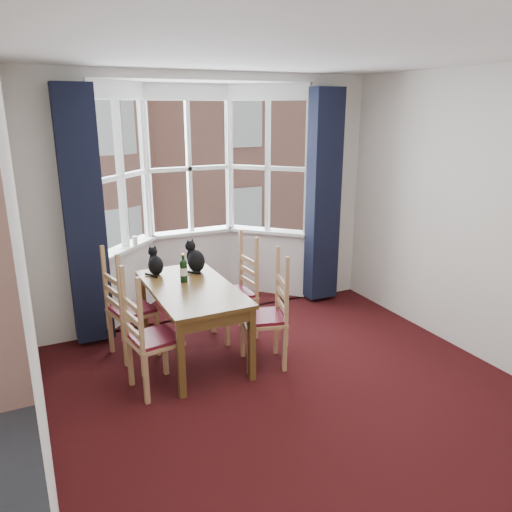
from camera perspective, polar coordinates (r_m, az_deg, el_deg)
floor at (r=4.40m, az=6.14°, el=-16.89°), size 4.50×4.50×0.00m
ceiling at (r=3.69m, az=7.59°, el=22.36°), size 4.50×4.50×0.00m
wall_left at (r=3.26m, az=-24.60°, el=-3.30°), size 0.00×4.50×4.50m
wall_right at (r=5.14m, az=26.05°, el=3.47°), size 0.00×4.50×4.50m
wall_back_pier_left at (r=5.45m, az=-21.74°, el=4.64°), size 0.70×0.12×2.80m
wall_back_pier_right at (r=6.54m, az=8.56°, el=7.49°), size 0.70×0.12×2.80m
bay_window at (r=6.25m, az=-6.85°, el=7.14°), size 2.76×0.94×2.80m
curtain_left at (r=5.30m, az=-19.05°, el=4.06°), size 0.38×0.22×2.60m
curtain_right at (r=6.27m, az=7.71°, el=6.67°), size 0.38×0.22×2.60m
dining_table at (r=4.93m, az=-7.36°, el=-4.45°), size 0.78×1.44×0.75m
chair_left_near at (r=4.47m, az=-12.62°, el=-9.65°), size 0.46×0.48×0.92m
chair_left_far at (r=5.13m, az=-14.91°, el=-6.32°), size 0.48×0.50×0.92m
chair_right_near at (r=4.84m, az=1.90°, el=-7.13°), size 0.49×0.51×0.92m
chair_right_far at (r=5.45m, az=-1.69°, el=-4.34°), size 0.42×0.44×0.92m
cat_left at (r=5.29m, az=-11.43°, el=-0.85°), size 0.17×0.23×0.30m
cat_right at (r=5.32m, az=-6.94°, el=-0.34°), size 0.26×0.29×0.35m
wine_bottle at (r=5.00m, az=-8.28°, el=-1.55°), size 0.07×0.07×0.29m
candle_tall at (r=6.00m, az=-13.66°, el=1.71°), size 0.06×0.06×0.11m
street at (r=36.38m, az=-21.78°, el=2.13°), size 80.00×80.00×0.00m
tenement_building at (r=17.23m, az=-19.51°, el=13.05°), size 18.40×7.80×15.20m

